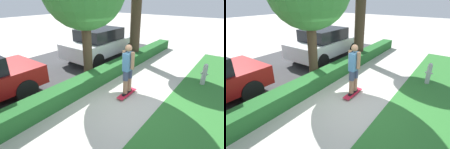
% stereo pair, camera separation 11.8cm
% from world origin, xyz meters
% --- Properties ---
extents(ground_plane, '(60.00, 60.00, 0.00)m').
position_xyz_m(ground_plane, '(0.00, 0.00, 0.00)').
color(ground_plane, '#BCB7AD').
extents(street_asphalt, '(14.58, 5.00, 0.01)m').
position_xyz_m(street_asphalt, '(0.00, 4.20, 0.00)').
color(street_asphalt, '#38383A').
rests_on(street_asphalt, ground_plane).
extents(hedge_row, '(14.58, 0.60, 0.52)m').
position_xyz_m(hedge_row, '(0.00, 1.60, 0.26)').
color(hedge_row, '#236028').
rests_on(hedge_row, ground_plane).
extents(skateboard, '(0.93, 0.24, 0.08)m').
position_xyz_m(skateboard, '(0.48, 0.17, 0.07)').
color(skateboard, red).
rests_on(skateboard, ground_plane).
extents(skater_person, '(0.50, 0.44, 1.70)m').
position_xyz_m(skater_person, '(0.48, 0.17, 0.99)').
color(skater_person, black).
rests_on(skater_person, skateboard).
extents(parked_car_middle, '(4.24, 1.96, 1.63)m').
position_xyz_m(parked_car_middle, '(2.99, 3.46, 0.86)').
color(parked_car_middle, silver).
rests_on(parked_car_middle, ground_plane).
extents(fire_hydrant, '(0.17, 0.27, 0.85)m').
position_xyz_m(fire_hydrant, '(2.94, -1.71, 0.43)').
color(fire_hydrant, '#ADADB2').
rests_on(fire_hydrant, ground_plane).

